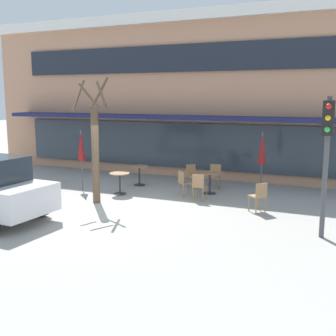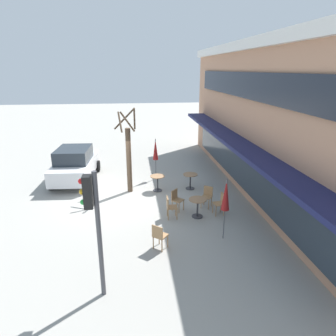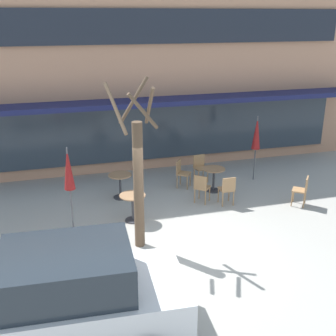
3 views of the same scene
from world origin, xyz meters
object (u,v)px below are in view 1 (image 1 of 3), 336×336
(cafe_chair_4, at_px, (192,174))
(street_tree, at_px, (95,147))
(cafe_chair_3, at_px, (259,195))
(patio_umbrella_green_folded, at_px, (262,149))
(cafe_chair_2, at_px, (199,185))
(cafe_chair_0, at_px, (215,174))
(patio_umbrella_cream_folded, at_px, (81,146))
(cafe_chair_1, at_px, (184,181))
(cafe_table_near_wall, at_px, (139,172))
(cafe_table_streetside, at_px, (120,180))
(cafe_table_by_tree, at_px, (210,179))
(traffic_light_pole, at_px, (327,144))

(cafe_chair_4, xyz_separation_m, street_tree, (-2.09, -3.26, 1.28))
(cafe_chair_3, bearing_deg, street_tree, -169.40)
(patio_umbrella_green_folded, xyz_separation_m, cafe_chair_2, (-1.69, -1.64, -1.10))
(street_tree, bearing_deg, cafe_chair_0, 51.69)
(patio_umbrella_cream_folded, xyz_separation_m, cafe_chair_1, (3.78, 0.55, -1.10))
(cafe_table_near_wall, bearing_deg, patio_umbrella_green_folded, 3.48)
(street_tree, bearing_deg, cafe_chair_3, 10.60)
(cafe_table_streetside, bearing_deg, patio_umbrella_cream_folded, 178.33)
(cafe_table_by_tree, height_order, cafe_chair_2, cafe_chair_2)
(cafe_table_near_wall, height_order, cafe_table_streetside, same)
(cafe_table_near_wall, height_order, cafe_chair_0, cafe_chair_0)
(traffic_light_pole, bearing_deg, cafe_table_streetside, 162.83)
(cafe_chair_4, bearing_deg, cafe_table_streetside, -135.67)
(cafe_table_streetside, relative_size, patio_umbrella_cream_folded, 0.35)
(cafe_table_near_wall, distance_m, cafe_chair_2, 3.22)
(cafe_chair_3, bearing_deg, cafe_table_near_wall, 158.33)
(patio_umbrella_cream_folded, xyz_separation_m, cafe_chair_2, (4.45, 0.20, -1.10))
(cafe_table_near_wall, height_order, cafe_chair_2, cafe_chair_2)
(cafe_table_streetside, bearing_deg, cafe_chair_3, -4.36)
(cafe_table_streetside, xyz_separation_m, cafe_chair_1, (2.18, 0.59, 0.01))
(cafe_chair_3, height_order, cafe_chair_4, same)
(cafe_table_streetside, bearing_deg, traffic_light_pole, -17.17)
(patio_umbrella_green_folded, relative_size, cafe_chair_1, 2.47)
(cafe_chair_1, distance_m, cafe_chair_4, 1.36)
(cafe_chair_0, distance_m, street_tree, 4.79)
(patio_umbrella_green_folded, bearing_deg, cafe_table_by_tree, -161.78)
(cafe_chair_4, bearing_deg, traffic_light_pole, -40.03)
(cafe_chair_1, height_order, cafe_chair_3, same)
(cafe_table_streetside, distance_m, cafe_chair_4, 2.78)
(cafe_table_near_wall, height_order, cafe_chair_4, cafe_chair_4)
(cafe_table_near_wall, bearing_deg, cafe_chair_0, 13.66)
(cafe_table_by_tree, distance_m, traffic_light_pole, 5.53)
(cafe_table_near_wall, relative_size, cafe_chair_2, 0.85)
(patio_umbrella_cream_folded, bearing_deg, cafe_chair_3, -3.70)
(cafe_table_streetside, relative_size, cafe_chair_1, 0.85)
(cafe_table_by_tree, bearing_deg, patio_umbrella_cream_folded, -163.84)
(patio_umbrella_cream_folded, relative_size, street_tree, 0.55)
(cafe_chair_3, xyz_separation_m, traffic_light_pole, (1.87, -1.73, 1.77))
(street_tree, bearing_deg, traffic_light_pole, -6.46)
(cafe_table_near_wall, relative_size, cafe_table_streetside, 1.00)
(cafe_table_by_tree, relative_size, street_tree, 0.19)
(patio_umbrella_green_folded, relative_size, cafe_chair_2, 2.47)
(cafe_table_streetside, xyz_separation_m, traffic_light_pole, (6.81, -2.10, 1.78))
(cafe_table_by_tree, distance_m, patio_umbrella_cream_folded, 4.77)
(patio_umbrella_green_folded, relative_size, patio_umbrella_cream_folded, 1.00)
(cafe_chair_1, relative_size, traffic_light_pole, 0.26)
(patio_umbrella_green_folded, bearing_deg, cafe_chair_3, -80.08)
(cafe_chair_0, relative_size, traffic_light_pole, 0.26)
(cafe_chair_1, xyz_separation_m, cafe_chair_2, (0.67, -0.35, 0.00))
(cafe_chair_1, bearing_deg, patio_umbrella_cream_folded, -171.75)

